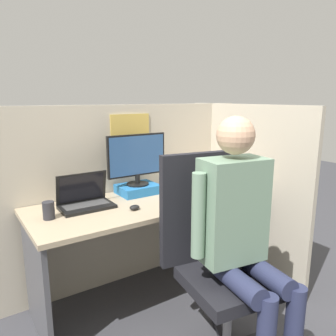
# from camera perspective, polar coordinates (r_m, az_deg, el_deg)

# --- Properties ---
(ground_plane) EXTENTS (12.00, 12.00, 0.00)m
(ground_plane) POSITION_cam_1_polar(r_m,az_deg,el_deg) (2.39, 1.56, -24.76)
(ground_plane) COLOR #3D3D42
(cubicle_panel_back) EXTENTS (2.15, 0.05, 1.39)m
(cubicle_panel_back) POSITION_cam_1_polar(r_m,az_deg,el_deg) (2.60, -6.96, -4.48)
(cubicle_panel_back) COLOR #B7AD99
(cubicle_panel_back) RESTS_ON ground
(cubicle_panel_right) EXTENTS (0.04, 1.27, 1.39)m
(cubicle_panel_right) POSITION_cam_1_polar(r_m,az_deg,el_deg) (2.77, 12.95, -3.69)
(cubicle_panel_right) COLOR #B7AD99
(cubicle_panel_right) RESTS_ON ground
(desk) EXTENTS (1.65, 0.64, 0.74)m
(desk) POSITION_cam_1_polar(r_m,az_deg,el_deg) (2.35, -2.98, -9.52)
(desk) COLOR tan
(desk) RESTS_ON ground
(paper_box) EXTENTS (0.29, 0.23, 0.07)m
(paper_box) POSITION_cam_1_polar(r_m,az_deg,el_deg) (2.44, -5.27, -3.65)
(paper_box) COLOR #236BAD
(paper_box) RESTS_ON desk
(monitor) EXTENTS (0.46, 0.16, 0.37)m
(monitor) POSITION_cam_1_polar(r_m,az_deg,el_deg) (2.39, -5.41, 1.79)
(monitor) COLOR black
(monitor) RESTS_ON paper_box
(laptop) EXTENTS (0.33, 0.21, 0.22)m
(laptop) POSITION_cam_1_polar(r_m,az_deg,el_deg) (2.19, -14.20, -5.54)
(laptop) COLOR black
(laptop) RESTS_ON desk
(mouse) EXTENTS (0.07, 0.05, 0.03)m
(mouse) POSITION_cam_1_polar(r_m,az_deg,el_deg) (2.09, -5.84, -6.86)
(mouse) COLOR black
(mouse) RESTS_ON desk
(stapler) EXTENTS (0.04, 0.15, 0.05)m
(stapler) POSITION_cam_1_polar(r_m,az_deg,el_deg) (2.72, 9.49, -2.29)
(stapler) COLOR #A31919
(stapler) RESTS_ON desk
(carrot_toy) EXTENTS (0.04, 0.13, 0.04)m
(carrot_toy) POSITION_cam_1_polar(r_m,az_deg,el_deg) (2.29, 6.53, -5.03)
(carrot_toy) COLOR orange
(carrot_toy) RESTS_ON desk
(office_chair) EXTENTS (0.54, 0.60, 1.13)m
(office_chair) POSITION_cam_1_polar(r_m,az_deg,el_deg) (1.94, 7.93, -14.62)
(office_chair) COLOR black
(office_chair) RESTS_ON ground
(person) EXTENTS (0.47, 0.50, 1.35)m
(person) POSITION_cam_1_polar(r_m,az_deg,el_deg) (1.76, 12.67, -10.17)
(person) COLOR #282D4C
(person) RESTS_ON ground
(coffee_mug) EXTENTS (0.09, 0.09, 0.08)m
(coffee_mug) POSITION_cam_1_polar(r_m,az_deg,el_deg) (2.64, 1.31, -2.18)
(coffee_mug) COLOR teal
(coffee_mug) RESTS_ON desk
(pen_cup) EXTENTS (0.07, 0.07, 0.10)m
(pen_cup) POSITION_cam_1_polar(r_m,az_deg,el_deg) (2.04, -20.08, -6.95)
(pen_cup) COLOR #28282D
(pen_cup) RESTS_ON desk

